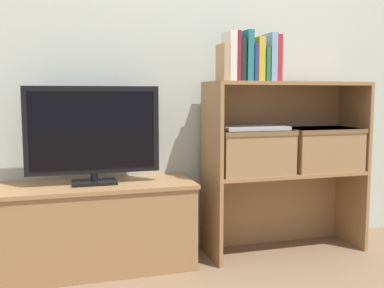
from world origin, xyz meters
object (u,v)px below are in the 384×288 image
storage_basket_right (321,147)px  book_teal (246,56)px  book_skyblue (269,58)px  book_crimson (275,58)px  book_charcoal (240,60)px  book_navy (251,63)px  book_mustard (258,60)px  book_maroon (235,57)px  tv (93,132)px  laptop (252,128)px  book_ivory (229,57)px  storage_basket_left (252,150)px  book_tan (223,63)px  tv_stand (95,226)px  book_forest (263,65)px

storage_basket_right → book_teal: bearing=-174.3°
book_skyblue → book_crimson: size_ratio=1.03×
book_charcoal → book_navy: 0.07m
book_mustard → book_maroon: bearing=180.0°
book_mustard → book_skyblue: bearing=0.0°
tv → laptop: size_ratio=1.86×
book_ivory → laptop: size_ratio=0.70×
book_ivory → storage_basket_left: bearing=17.7°
book_tan → book_skyblue: book_skyblue is taller
tv → laptop: (0.85, -0.03, 0.01)m
tv → storage_basket_right: (1.28, -0.03, -0.11)m
book_mustard → storage_basket_left: 0.49m
tv_stand → storage_basket_right: size_ratio=2.46×
book_charcoal → book_forest: size_ratio=1.23×
book_navy → laptop: bearing=58.1°
tv → book_crimson: 1.03m
book_mustard → book_forest: (0.03, 0.00, -0.03)m
tv → book_teal: book_teal is taller
tv → book_charcoal: book_charcoal is taller
tv → book_tan: book_tan is taller
book_maroon → storage_basket_left: size_ratio=0.61×
book_tan → book_forest: (0.23, -0.00, -0.01)m
book_ivory → book_maroon: bearing=-0.0°
tv_stand → storage_basket_left: bearing=-2.4°
book_crimson → laptop: 0.39m
book_teal → storage_basket_left: book_teal is taller
storage_basket_left → storage_basket_right: same height
book_navy → storage_basket_right: bearing=6.1°
book_charcoal → tv_stand: bearing=173.5°
book_charcoal → book_mustard: 0.10m
tv → book_mustard: bearing=-5.6°
tv → tv_stand: bearing=90.0°
book_forest → tv: bearing=174.6°
book_tan → book_teal: book_teal is taller
tv_stand → book_ivory: bearing=-7.0°
book_mustard → laptop: book_mustard is taller
book_ivory → book_mustard: 0.16m
storage_basket_left → book_crimson: bearing=-25.1°
book_mustard → book_forest: 0.04m
book_tan → book_navy: size_ratio=0.99×
tv → laptop: 0.85m
book_maroon → storage_basket_right: 0.75m
tv → book_teal: bearing=-6.1°
book_crimson → storage_basket_right: bearing=8.6°
book_maroon → book_mustard: 0.13m
book_teal → book_skyblue: 0.13m
book_navy → tv: bearing=174.2°
book_navy → book_crimson: bearing=0.0°
book_forest → book_tan: bearing=180.0°
book_charcoal → book_mustard: book_mustard is taller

